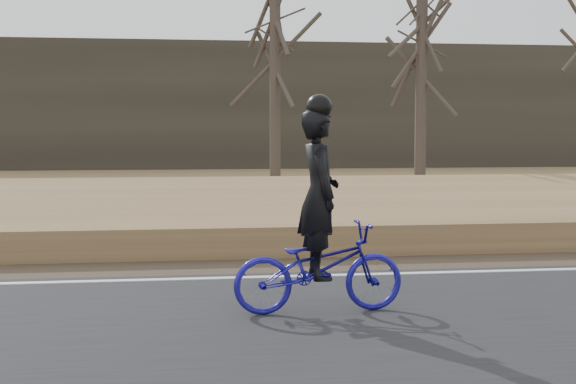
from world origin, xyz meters
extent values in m
cube|color=slate|center=(0.00, 8.00, 0.23)|extent=(120.00, 3.00, 0.45)
cube|color=black|center=(0.00, 8.00, 0.52)|extent=(120.00, 2.40, 0.14)
cube|color=brown|center=(0.00, 8.72, 0.67)|extent=(120.00, 0.07, 0.15)
cube|color=#383328|center=(0.00, 30.00, 3.00)|extent=(120.00, 4.00, 6.00)
imported|color=navy|center=(5.15, -1.76, 0.51)|extent=(1.76, 0.70, 0.91)
imported|color=black|center=(5.15, -1.76, 1.26)|extent=(0.44, 0.64, 1.69)
sphere|color=black|center=(5.15, -1.76, 2.12)|extent=(0.26, 0.26, 0.26)
cylinder|color=#463D33|center=(6.90, 16.27, 4.17)|extent=(0.36, 0.36, 8.35)
cylinder|color=#463D33|center=(11.32, 14.79, 3.74)|extent=(0.36, 0.36, 7.48)
camera|label=1|loc=(3.75, -9.61, 1.91)|focal=50.00mm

